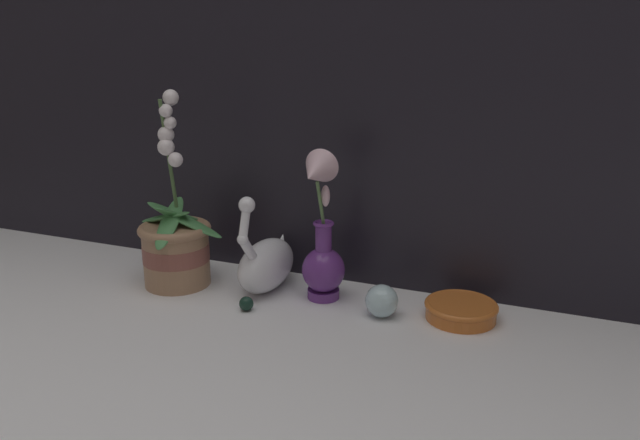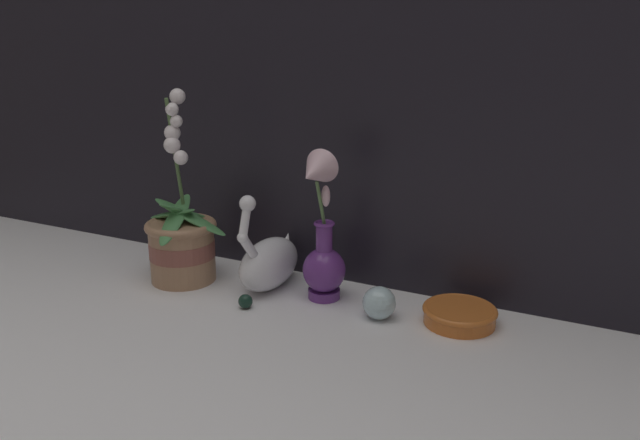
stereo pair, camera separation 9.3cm
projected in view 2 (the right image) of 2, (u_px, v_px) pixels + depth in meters
name	position (u px, v px, depth m)	size (l,w,h in m)	color
ground_plane	(279.00, 323.00, 1.21)	(2.80, 2.80, 0.00)	white
window_backdrop	(340.00, 2.00, 1.27)	(2.80, 0.03, 1.20)	black
orchid_potted_plant	(182.00, 240.00, 1.40)	(0.22, 0.22, 0.43)	#9E7556
swan_figurine	(269.00, 261.00, 1.36)	(0.10, 0.22, 0.23)	white
blue_vase	(322.00, 243.00, 1.28)	(0.09, 0.13, 0.32)	#602D7F
glass_sphere	(379.00, 303.00, 1.22)	(0.07, 0.07, 0.07)	silver
amber_dish	(460.00, 314.00, 1.20)	(0.14, 0.14, 0.03)	#C66628
glass_bauble	(245.00, 301.00, 1.27)	(0.03, 0.03, 0.03)	#142D23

